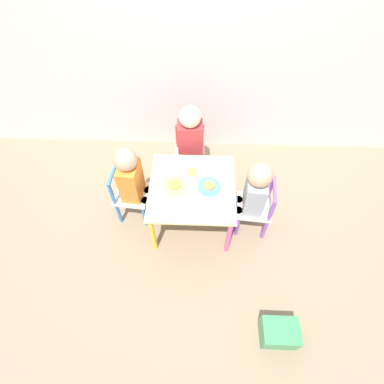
{
  "coord_description": "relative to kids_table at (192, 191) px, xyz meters",
  "views": [
    {
      "loc": [
        0.05,
        -1.32,
        2.18
      ],
      "look_at": [
        0.0,
        0.0,
        0.38
      ],
      "focal_mm": 28.0,
      "sensor_mm": 36.0,
      "label": 1
    }
  ],
  "objects": [
    {
      "name": "child_left",
      "position": [
        -0.44,
        0.04,
        0.07
      ],
      "size": [
        0.22,
        0.21,
        0.75
      ],
      "rotation": [
        0.0,
        0.0,
        1.48
      ],
      "color": "#7A6B5B",
      "rests_on": "ground_plane"
    },
    {
      "name": "plate_back",
      "position": [
        0.0,
        0.13,
        0.07
      ],
      "size": [
        0.18,
        0.18,
        0.03
      ],
      "color": "white",
      "rests_on": "kids_table"
    },
    {
      "name": "plate_left",
      "position": [
        -0.13,
        0.0,
        0.07
      ],
      "size": [
        0.19,
        0.19,
        0.03
      ],
      "color": "#EADB66",
      "rests_on": "kids_table"
    },
    {
      "name": "kids_table",
      "position": [
        0.0,
        0.0,
        0.0
      ],
      "size": [
        0.63,
        0.63,
        0.44
      ],
      "color": "beige",
      "rests_on": "ground_plane"
    },
    {
      "name": "plate_right",
      "position": [
        0.13,
        0.0,
        0.07
      ],
      "size": [
        0.18,
        0.18,
        0.03
      ],
      "color": "#4C9EE0",
      "rests_on": "kids_table"
    },
    {
      "name": "ground_plane",
      "position": [
        0.0,
        0.0,
        -0.38
      ],
      "size": [
        6.0,
        6.0,
        0.0
      ],
      "primitive_type": "plane",
      "color": "#8C755B"
    },
    {
      "name": "chair_red",
      "position": [
        -0.03,
        0.5,
        -0.13
      ],
      "size": [
        0.28,
        0.28,
        0.51
      ],
      "rotation": [
        0.0,
        0.0,
        0.07
      ],
      "color": "silver",
      "rests_on": "ground_plane"
    },
    {
      "name": "chair_purple",
      "position": [
        0.5,
        -0.04,
        -0.13
      ],
      "size": [
        0.28,
        0.28,
        0.51
      ],
      "rotation": [
        0.0,
        0.0,
        -1.66
      ],
      "color": "silver",
      "rests_on": "ground_plane"
    },
    {
      "name": "child_back",
      "position": [
        -0.03,
        0.44,
        0.09
      ],
      "size": [
        0.21,
        0.22,
        0.79
      ],
      "rotation": [
        0.0,
        0.0,
        0.07
      ],
      "color": "#7A6B5B",
      "rests_on": "ground_plane"
    },
    {
      "name": "chair_blue",
      "position": [
        -0.5,
        0.05,
        -0.13
      ],
      "size": [
        0.28,
        0.28,
        0.51
      ],
      "rotation": [
        0.0,
        0.0,
        1.48
      ],
      "color": "silver",
      "rests_on": "ground_plane"
    },
    {
      "name": "storage_bin",
      "position": [
        0.6,
        -0.9,
        -0.3
      ],
      "size": [
        0.23,
        0.17,
        0.17
      ],
      "color": "#3D8E56",
      "rests_on": "ground_plane"
    },
    {
      "name": "child_right",
      "position": [
        0.44,
        -0.04,
        0.06
      ],
      "size": [
        0.23,
        0.21,
        0.73
      ],
      "rotation": [
        0.0,
        0.0,
        -1.66
      ],
      "color": "#4C608E",
      "rests_on": "ground_plane"
    },
    {
      "name": "house_wall",
      "position": [
        0.0,
        0.93,
        0.92
      ],
      "size": [
        6.0,
        0.06,
        2.6
      ],
      "color": "silver",
      "rests_on": "ground_plane"
    }
  ]
}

